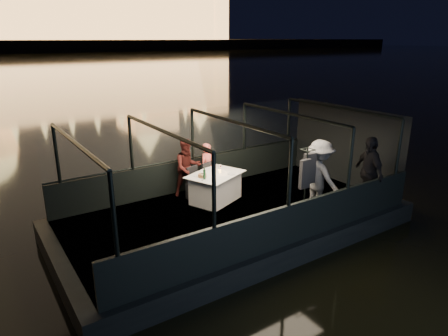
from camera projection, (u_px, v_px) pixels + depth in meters
boat_hull at (233, 230)px, 10.19m from camera, size 8.60×4.40×1.00m
boat_deck at (233, 212)px, 10.04m from camera, size 8.00×4.00×0.04m
gunwale_port at (193, 173)px, 11.48m from camera, size 8.00×0.08×0.90m
gunwale_starboard at (287, 225)px, 8.30m from camera, size 8.00×0.08×0.90m
cabin_glass_port at (192, 134)px, 11.12m from camera, size 8.00×0.02×1.40m
cabin_glass_starboard at (290, 173)px, 7.95m from camera, size 8.00×0.02×1.40m
cabin_roof_glass at (233, 122)px, 9.32m from camera, size 8.00×4.00×0.02m
end_wall_fore at (60, 204)px, 7.58m from camera, size 0.02×4.00×2.30m
end_wall_aft at (344, 145)px, 11.77m from camera, size 0.02×4.00×2.30m
canopy_ribs at (233, 168)px, 9.67m from camera, size 8.00×4.00×2.30m
dining_table_central at (215, 187)px, 10.59m from camera, size 1.74×1.53×0.77m
chair_port_left at (196, 183)px, 10.74m from camera, size 0.50×0.50×0.85m
chair_port_right at (212, 179)px, 11.01m from camera, size 0.49×0.49×0.88m
coat_stand at (305, 184)px, 9.37m from camera, size 0.61×0.56×1.78m
person_woman_coral at (208, 165)px, 11.22m from camera, size 0.55×0.42×1.38m
person_man_maroon at (188, 169)px, 10.88m from camera, size 0.83×0.68×1.60m
passenger_stripe at (319, 180)px, 9.78m from camera, size 0.72×1.23×1.86m
passenger_dark at (368, 175)px, 10.14m from camera, size 0.80×1.18×1.85m
wine_bottle at (204, 174)px, 10.03m from camera, size 0.08×0.08×0.31m
bread_basket at (202, 176)px, 10.20m from camera, size 0.26×0.26×0.09m
amber_candle at (220, 171)px, 10.55m from camera, size 0.07×0.07×0.08m
plate_near at (231, 174)px, 10.46m from camera, size 0.23×0.23×0.01m
plate_far at (198, 175)px, 10.33m from camera, size 0.30×0.30×0.02m
wine_glass_white at (202, 177)px, 9.95m from camera, size 0.06×0.06×0.19m
wine_glass_red at (221, 168)px, 10.63m from camera, size 0.08×0.08×0.19m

